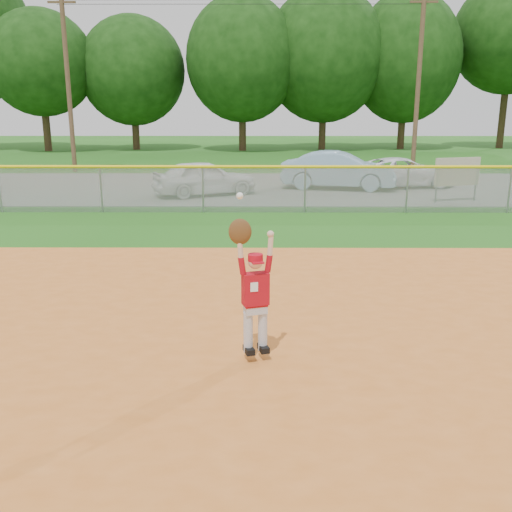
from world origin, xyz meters
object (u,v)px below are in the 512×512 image
at_px(sponsor_sign, 457,173).
at_px(ballplayer, 253,287).
at_px(car_white_a, 204,178).
at_px(car_blue, 339,170).
at_px(car_white_b, 403,172).

relative_size(sponsor_sign, ballplayer, 0.81).
xyz_separation_m(car_white_a, sponsor_sign, (9.25, -1.56, 0.37)).
relative_size(car_blue, car_white_b, 1.05).
bearing_deg(ballplayer, car_white_b, 70.21).
xyz_separation_m(car_blue, sponsor_sign, (3.80, -3.33, 0.27)).
bearing_deg(car_white_b, ballplayer, 151.06).
height_order(car_white_a, sponsor_sign, sponsor_sign).
xyz_separation_m(sponsor_sign, ballplayer, (-7.21, -13.38, -0.00)).
height_order(car_white_b, ballplayer, ballplayer).
bearing_deg(sponsor_sign, ballplayer, -118.31).
bearing_deg(car_blue, sponsor_sign, -119.16).
bearing_deg(car_white_a, car_white_b, -98.07).
bearing_deg(car_white_b, sponsor_sign, -175.57).
bearing_deg(car_blue, car_white_b, -65.09).
xyz_separation_m(car_blue, car_white_b, (2.84, 0.64, -0.15)).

